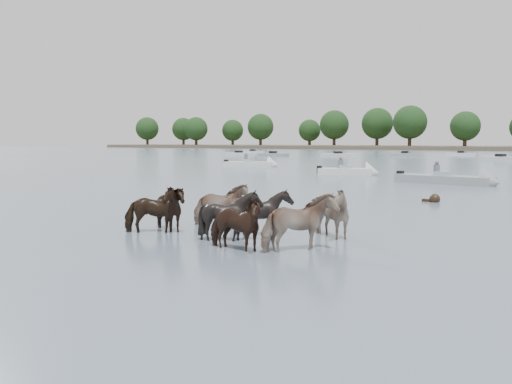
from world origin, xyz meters
The scene contains 8 objects.
ground centered at (0.00, 0.00, 0.00)m, with size 400.00×400.00×0.00m, color #4E5F70.
shoreline centered at (-70.00, 150.00, 0.50)m, with size 160.00×30.00×1.00m, color #4C4233.
pony_herd centered at (1.30, 1.57, 0.57)m, with size 6.26×4.21×1.46m.
swimming_pony centered at (3.31, 12.81, 0.10)m, with size 0.72×0.44×0.44m.
motorboat_a centered at (-6.45, 27.92, 0.23)m, with size 4.60×2.75×1.92m.
motorboat_b centered at (1.87, 22.96, 0.22)m, with size 6.20×2.51×1.92m.
motorboat_f centered at (-19.36, 34.78, 0.23)m, with size 5.46×2.88×1.92m.
treeline centered at (-70.17, 148.60, 6.88)m, with size 146.68×20.28×12.35m.
Camera 1 is at (9.49, -10.19, 2.50)m, focal length 39.21 mm.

